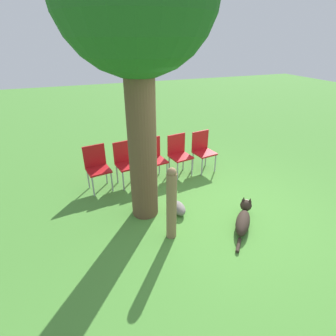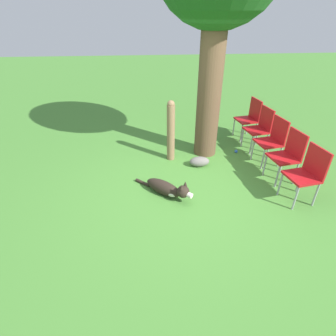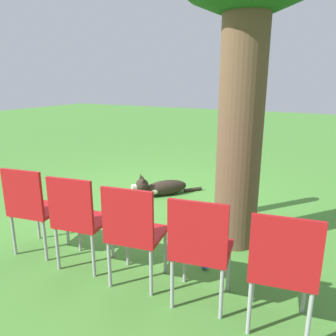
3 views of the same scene
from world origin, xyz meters
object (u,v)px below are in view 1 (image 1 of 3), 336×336
(red_chair_0, at_px, (203,148))
(red_chair_2, at_px, (153,156))
(red_chair_4, at_px, (97,165))
(red_chair_1, at_px, (179,152))
(red_chair_3, at_px, (126,160))
(fence_post, at_px, (172,204))
(dog, at_px, (243,219))
(tennis_ball, at_px, (140,191))

(red_chair_0, distance_m, red_chair_2, 1.19)
(red_chair_0, height_order, red_chair_4, same)
(red_chair_2, height_order, red_chair_4, same)
(red_chair_1, bearing_deg, red_chair_3, -98.75)
(fence_post, xyz_separation_m, red_chair_2, (1.92, -0.32, -0.09))
(fence_post, relative_size, red_chair_3, 1.33)
(red_chair_0, xyz_separation_m, red_chair_4, (-0.03, 2.39, 0.00))
(dog, xyz_separation_m, red_chair_4, (2.08, 2.09, 0.40))
(fence_post, bearing_deg, red_chair_3, 8.20)
(fence_post, distance_m, red_chair_1, 2.14)
(red_chair_3, bearing_deg, dog, 26.12)
(red_chair_0, height_order, red_chair_3, same)
(fence_post, xyz_separation_m, tennis_ball, (1.41, 0.13, -0.58))
(red_chair_2, distance_m, tennis_ball, 0.84)
(dog, relative_size, red_chair_1, 1.00)
(dog, relative_size, red_chair_3, 1.00)
(tennis_ball, bearing_deg, red_chair_2, -41.56)
(red_chair_2, xyz_separation_m, red_chair_4, (-0.02, 1.19, 0.00))
(red_chair_3, height_order, red_chair_4, same)
(red_chair_0, xyz_separation_m, red_chair_1, (-0.01, 0.60, 0.00))
(fence_post, relative_size, red_chair_4, 1.33)
(dog, xyz_separation_m, red_chair_3, (2.08, 1.50, 0.40))
(red_chair_3, height_order, tennis_ball, red_chair_3)
(fence_post, bearing_deg, red_chair_0, -37.96)
(red_chair_3, relative_size, tennis_ball, 13.46)
(dog, bearing_deg, fence_post, 123.25)
(fence_post, distance_m, red_chair_2, 1.95)
(red_chair_1, height_order, red_chair_3, same)
(red_chair_0, bearing_deg, tennis_ball, -81.84)
(red_chair_3, bearing_deg, tennis_ball, 6.73)
(red_chair_0, bearing_deg, red_chair_4, -98.75)
(dog, bearing_deg, red_chair_2, 64.41)
(fence_post, bearing_deg, red_chair_1, -25.40)
(dog, bearing_deg, red_chair_0, 33.24)
(fence_post, xyz_separation_m, red_chair_3, (1.91, 0.28, -0.09))
(dog, xyz_separation_m, red_chair_0, (2.11, -0.29, 0.40))
(red_chair_0, height_order, tennis_ball, red_chair_0)
(red_chair_1, bearing_deg, red_chair_0, 81.25)
(red_chair_0, bearing_deg, red_chair_2, -98.75)
(red_chair_1, bearing_deg, red_chair_4, -98.75)
(tennis_ball, bearing_deg, dog, -139.56)
(red_chair_0, relative_size, red_chair_4, 1.00)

